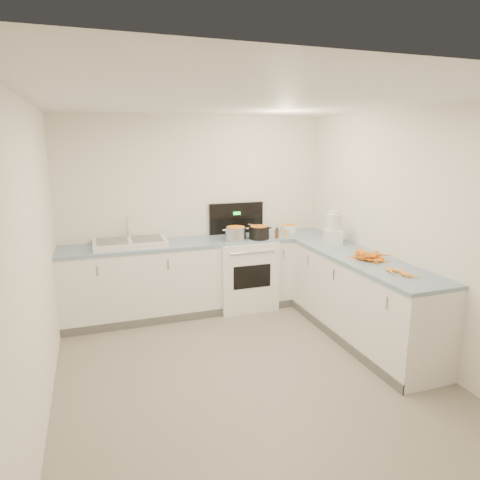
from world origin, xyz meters
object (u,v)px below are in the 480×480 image
object	(u,v)px
sink	(130,243)
extract_bottle	(277,234)
black_pot	(259,233)
spice_jar	(287,233)
mixing_bowl	(289,229)
steel_pot	(236,234)
food_processor	(333,230)
stove	(243,271)

from	to	relation	value
sink	extract_bottle	xyz separation A→B (m)	(1.85, -0.20, 0.02)
sink	black_pot	size ratio (longest dim) A/B	3.33
black_pot	sink	bearing A→B (deg)	174.18
spice_jar	black_pot	bearing A→B (deg)	179.60
mixing_bowl	steel_pot	bearing A→B (deg)	-164.72
food_processor	black_pot	bearing A→B (deg)	144.18
spice_jar	food_processor	xyz separation A→B (m)	(0.37, -0.55, 0.13)
black_pot	extract_bottle	xyz separation A→B (m)	(0.23, -0.04, -0.01)
spice_jar	mixing_bowl	bearing A→B (deg)	58.49
mixing_bowl	spice_jar	xyz separation A→B (m)	(-0.16, -0.26, -0.00)
sink	mixing_bowl	world-z (taller)	sink
steel_pot	sink	bearing A→B (deg)	173.66
black_pot	extract_bottle	size ratio (longest dim) A/B	2.11
sink	stove	bearing A→B (deg)	-0.62
sink	black_pot	xyz separation A→B (m)	(1.61, -0.16, 0.03)
stove	steel_pot	distance (m)	0.58
food_processor	mixing_bowl	bearing A→B (deg)	104.71
stove	spice_jar	xyz separation A→B (m)	(0.55, -0.15, 0.52)
stove	extract_bottle	distance (m)	0.69
sink	food_processor	bearing A→B (deg)	-16.71
steel_pot	black_pot	bearing A→B (deg)	-3.64
black_pot	mixing_bowl	xyz separation A→B (m)	(0.55, 0.25, -0.02)
extract_bottle	food_processor	world-z (taller)	food_processor
black_pot	food_processor	xyz separation A→B (m)	(0.76, -0.55, 0.11)
stove	extract_bottle	bearing A→B (deg)	-25.43
extract_bottle	food_processor	distance (m)	0.74
stove	black_pot	size ratio (longest dim) A/B	5.27
black_pot	mixing_bowl	distance (m)	0.60
mixing_bowl	food_processor	size ratio (longest dim) A/B	0.54
extract_bottle	spice_jar	distance (m)	0.16
sink	food_processor	distance (m)	2.48
sink	mixing_bowl	xyz separation A→B (m)	(2.16, 0.09, 0.01)
mixing_bowl	food_processor	xyz separation A→B (m)	(0.21, -0.80, 0.13)
mixing_bowl	spice_jar	distance (m)	0.30
food_processor	sink	bearing A→B (deg)	163.29
steel_pot	extract_bottle	xyz separation A→B (m)	(0.54, -0.06, -0.02)
black_pot	food_processor	distance (m)	0.94
spice_jar	food_processor	distance (m)	0.67
sink	spice_jar	bearing A→B (deg)	-4.77
food_processor	spice_jar	bearing A→B (deg)	124.06
extract_bottle	spice_jar	bearing A→B (deg)	13.30
stove	black_pot	xyz separation A→B (m)	(0.16, -0.15, 0.54)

